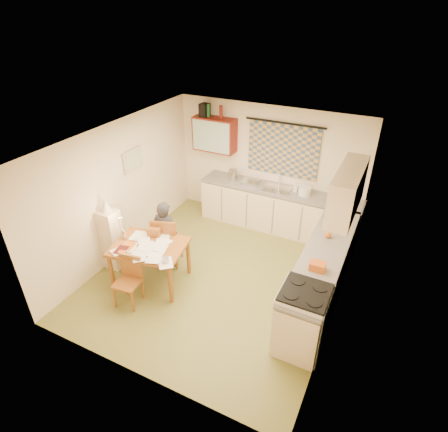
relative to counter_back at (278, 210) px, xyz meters
The scene contains 44 objects.
floor 2.04m from the counter_back, 101.02° to the right, with size 4.00×4.50×0.02m, color olive.
ceiling 2.86m from the counter_back, 101.02° to the right, with size 4.00×4.50×0.02m, color white.
wall_back 0.94m from the counter_back, 140.76° to the left, with size 4.00×0.02×2.50m, color beige.
wall_front 4.30m from the counter_back, 95.15° to the right, with size 4.00×0.02×2.50m, color beige.
wall_left 3.19m from the counter_back, 140.78° to the right, with size 0.02×4.50×2.50m, color beige.
wall_right 2.66m from the counter_back, 50.10° to the right, with size 0.02×4.50×2.50m, color beige.
window_blind 1.23m from the counter_back, 106.43° to the left, with size 1.45×0.03×1.05m, color #374F75.
curtain_rod 1.77m from the counter_back, 107.66° to the left, with size 0.04×0.04×1.60m, color black.
wall_cabinet 2.04m from the counter_back, behind, with size 0.90×0.34×0.70m, color #5E140D.
wall_cabinet_glass 2.04m from the counter_back, behind, with size 0.84×0.02×0.64m, color #99B2A5.
upper_cabinet_right 2.45m from the counter_back, 43.99° to the right, with size 0.34×1.30×0.70m, color beige.
framed_print 3.08m from the counter_back, 146.59° to the right, with size 0.04×0.50×0.40m, color beige.
print_canvas 3.06m from the counter_back, 146.31° to the right, with size 0.01×0.42×0.32m, color silver.
counter_back is the anchor object (origin of this frame).
counter_right 2.14m from the counter_back, 51.98° to the right, with size 0.62×2.95×0.92m.
stove 3.09m from the counter_back, 64.71° to the right, with size 0.65×0.65×1.00m.
sink 0.43m from the counter_back, behind, with size 0.55×0.45×0.10m, color silver.
tap 0.64m from the counter_back, 111.95° to the left, with size 0.03×0.03×0.28m, color silver.
dish_rack 0.81m from the counter_back, behind, with size 0.35×0.30×0.06m, color silver.
kettle 1.19m from the counter_back, behind, with size 0.18×0.18×0.24m, color silver.
mixing_bowl 0.75m from the counter_back, ahead, with size 0.24×0.24×0.16m, color white.
soap_bottle 0.63m from the counter_back, ahead, with size 0.10×0.10×0.17m, color white.
bowl 1.70m from the counter_back, 35.57° to the right, with size 0.26×0.26×0.06m, color white.
orange_bag 2.61m from the counter_back, 58.84° to the right, with size 0.22×0.16×0.12m, color #CA5A17.
fruit_orange 1.89m from the counter_back, 45.58° to the right, with size 0.10×0.10×0.10m, color #CA5A17.
speaker 2.54m from the counter_back, behind, with size 0.16×0.20×0.26m, color black.
bottle_green 2.48m from the counter_back, behind, with size 0.07×0.07×0.26m, color #195926.
bottle_brown 2.30m from the counter_back, behind, with size 0.07×0.07×0.26m, color #5E140D.
dining_table 2.91m from the counter_back, 117.69° to the right, with size 1.31×1.08×0.75m.
chair_far 2.45m from the counter_back, 124.65° to the right, with size 0.57×0.57×0.99m.
chair_near 3.45m from the counter_back, 113.50° to the right, with size 0.42×0.42×0.83m.
person 2.49m from the counter_back, 123.93° to the right, with size 0.51×0.37×1.30m, color black.
shelf_stand 3.36m from the counter_back, 131.35° to the right, with size 0.32×0.30×1.16m, color beige.
lampshade 3.46m from the counter_back, 131.35° to the right, with size 0.20×0.20×0.22m, color beige.
letter_rack 2.75m from the counter_back, 121.75° to the right, with size 0.22×0.10×0.16m, color brown.
mug 2.97m from the counter_back, 106.67° to the right, with size 0.12×0.12×0.09m, color white.
magazine 3.42m from the counter_back, 121.03° to the right, with size 0.22×0.27×0.02m, color maroon.
book 3.28m from the counter_back, 121.79° to the right, with size 0.21×0.26×0.02m, color #CA5A17.
orange_box 3.37m from the counter_back, 118.48° to the right, with size 0.12×0.08×0.04m, color #CA5A17.
eyeglasses 3.12m from the counter_back, 112.32° to the right, with size 0.13×0.04×0.02m, color black.
candle_holder 3.21m from the counter_back, 125.21° to the right, with size 0.06×0.06×0.18m, color silver.
candle 3.27m from the counter_back, 125.88° to the right, with size 0.02×0.02×0.22m, color white.
candle_flame 3.26m from the counter_back, 125.35° to the right, with size 0.02×0.02×0.02m, color #FFCC66.
papers 2.99m from the counter_back, 116.03° to the right, with size 1.16×1.00×0.03m.
Camera 1 is at (2.38, -4.59, 4.32)m, focal length 30.00 mm.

